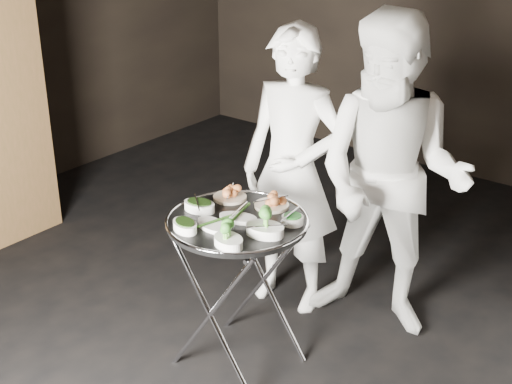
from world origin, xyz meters
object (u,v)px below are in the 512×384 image
Objects in this scene: serving_tray at (237,221)px; waiter_left at (292,172)px; tray_stand at (238,286)px; waiter_right at (391,180)px.

waiter_left is at bearing 102.52° from serving_tray.
serving_tray is at bearing -86.07° from waiter_left.
tray_stand is 0.49× the size of waiter_left.
tray_stand is 0.46× the size of waiter_right.
tray_stand is 1.00m from waiter_right.
waiter_left reaches higher than tray_stand.
tray_stand is at bearing 94.76° from serving_tray.
serving_tray is at bearing -85.24° from tray_stand.
waiter_left is 0.93× the size of waiter_right.
serving_tray reaches higher than tray_stand.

